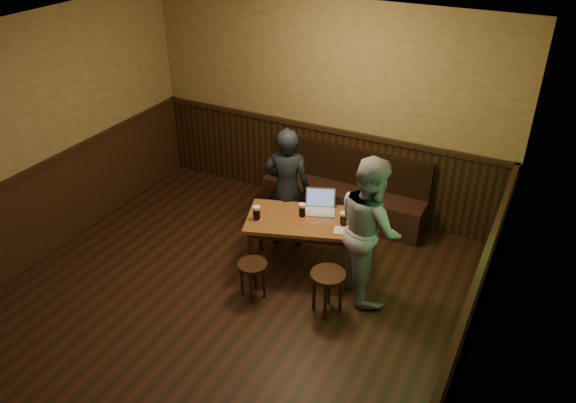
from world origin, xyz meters
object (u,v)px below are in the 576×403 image
Objects in this scene: pint_left at (257,213)px; pint_right at (343,219)px; stool_right at (328,281)px; laptop at (320,205)px; pint_mid at (302,210)px; stool_left at (253,270)px; bench at (344,196)px; pub_table at (303,225)px; person_suit at (287,189)px; person_grey at (370,228)px.

pint_left reaches higher than pint_right.
stool_right is at bearing -17.86° from pint_left.
stool_right is at bearing -81.61° from laptop.
pint_mid reaches higher than stool_right.
pint_mid reaches higher than pint_right.
pint_mid is at bearing -174.62° from pint_right.
stool_left is 2.71× the size of pint_right.
bench reaches higher than pint_left.
pub_table is at bearing -53.70° from pint_mid.
pint_mid is 0.50m from person_suit.
stool_right is at bearing 115.06° from person_suit.
stool_right is at bearing 9.26° from stool_left.
pint_mid is at bearing 42.91° from person_grey.
pint_left is at bearing -168.99° from pub_table.
pub_table is at bearing 45.13° from person_grey.
pint_right is at bearing 140.80° from person_suit.
laptop is at bearing 51.20° from pub_table.
bench is 1.66m from person_grey.
bench is 1.12m from laptop.
person_grey reaches higher than stool_left.
person_suit reaches higher than laptop.
stool_left is 0.84m from stool_right.
pub_table reaches higher than stool_right.
person_suit is (-0.37, 0.34, 0.02)m from pint_mid.
bench reaches higher than pub_table.
laptop is at bearing 119.51° from stool_right.
pub_table is 2.85× the size of stool_right.
person_suit is at bearing 161.01° from pint_right.
stool_right is (0.57, -1.87, 0.09)m from bench.
pint_right is at bearing 99.96° from stool_right.
pint_right is 0.10× the size of person_suit.
pint_right is (0.71, 0.80, 0.41)m from stool_left.
stool_left is 2.53× the size of pint_left.
person_grey is at bearing 139.51° from person_suit.
bench is at bearing 82.92° from stool_left.
person_suit is at bearing 135.26° from stool_right.
person_suit is (-0.49, 0.12, 0.04)m from laptop.
pint_left is (-0.20, 0.47, 0.41)m from stool_left.
laptop is 0.26× the size of person_grey.
pint_left is 0.63m from person_suit.
pub_table is 0.87× the size of person_grey.
bench reaches higher than laptop.
person_suit is at bearing 97.69° from stool_left.
bench is 5.04× the size of stool_left.
pint_mid is at bearing 117.39° from person_suit.
pub_table is 0.84m from stool_right.
person_suit reaches higher than pint_mid.
stool_right is 3.05× the size of pint_mid.
pint_left is (-0.45, -0.26, 0.17)m from pub_table.
pint_right is at bearing -8.62° from pub_table.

